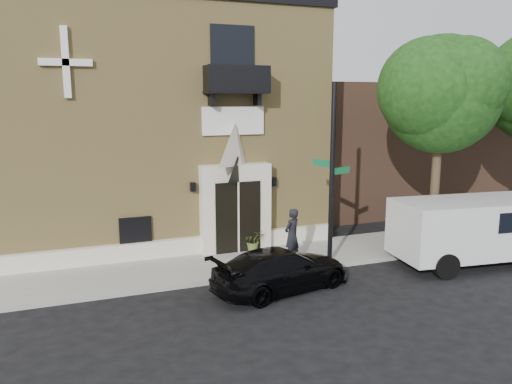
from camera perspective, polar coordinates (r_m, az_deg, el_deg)
ground at (r=16.65m, az=4.03°, el=-9.36°), size 120.00×120.00×0.00m
sidewalk at (r=18.31m, az=4.94°, el=-7.24°), size 42.00×3.00×0.15m
church at (r=22.47m, az=-11.49°, el=7.76°), size 12.20×11.01×9.30m
neighbour_building at (r=29.82m, az=18.11°, el=5.35°), size 18.00×8.00×6.40m
street_tree_left at (r=19.24m, az=20.66°, el=10.51°), size 4.97×4.38×7.77m
black_sedan at (r=15.15m, az=2.90°, el=-8.83°), size 4.69×2.71×1.28m
cargo_van at (r=18.92m, az=24.24°, el=-3.78°), size 5.84×2.88×2.29m
street_sign at (r=16.81m, az=8.67°, el=2.03°), size 1.15×0.92×6.07m
fire_hydrant at (r=19.73m, az=18.12°, el=-4.90°), size 0.50×0.40×0.87m
dumpster at (r=22.06m, az=24.74°, el=-3.35°), size 1.90×1.32×1.14m
planter at (r=18.46m, az=-0.31°, el=-5.55°), size 0.71×0.61×0.78m
pedestrian_near at (r=17.15m, az=4.13°, el=-4.96°), size 0.81×0.72×1.87m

